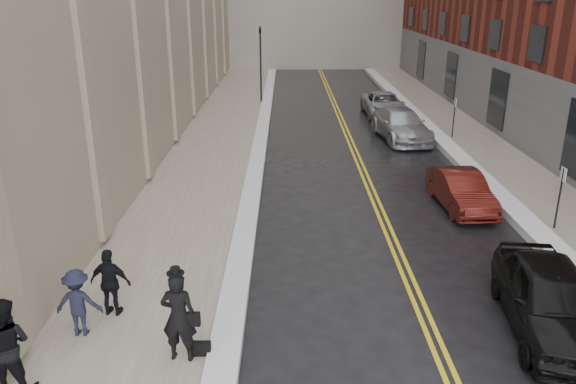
{
  "coord_description": "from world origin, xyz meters",
  "views": [
    {
      "loc": [
        -0.87,
        -8.83,
        7.5
      ],
      "look_at": [
        -0.81,
        7.49,
        1.6
      ],
      "focal_mm": 35.0,
      "sensor_mm": 36.0,
      "label": 1
    }
  ],
  "objects_px": {
    "car_black": "(551,299)",
    "pedestrian_main": "(179,317)",
    "pedestrian_a": "(6,345)",
    "pedestrian_b": "(78,302)",
    "car_silver_far": "(384,104)",
    "pedestrian_c": "(111,283)",
    "car_silver_near": "(401,125)",
    "car_maroon": "(461,190)"
  },
  "relations": [
    {
      "from": "car_silver_far",
      "to": "pedestrian_main",
      "type": "distance_m",
      "value": 26.45
    },
    {
      "from": "pedestrian_b",
      "to": "pedestrian_c",
      "type": "distance_m",
      "value": 0.95
    },
    {
      "from": "car_silver_near",
      "to": "pedestrian_c",
      "type": "distance_m",
      "value": 20.1
    },
    {
      "from": "car_silver_near",
      "to": "car_silver_far",
      "type": "relative_size",
      "value": 1.07
    },
    {
      "from": "pedestrian_b",
      "to": "car_maroon",
      "type": "bearing_deg",
      "value": -144.32
    },
    {
      "from": "car_black",
      "to": "pedestrian_b",
      "type": "bearing_deg",
      "value": -170.33
    },
    {
      "from": "car_maroon",
      "to": "car_silver_far",
      "type": "height_order",
      "value": "car_silver_far"
    },
    {
      "from": "car_black",
      "to": "pedestrian_main",
      "type": "bearing_deg",
      "value": -163.52
    },
    {
      "from": "car_silver_far",
      "to": "pedestrian_b",
      "type": "relative_size",
      "value": 3.19
    },
    {
      "from": "car_maroon",
      "to": "car_silver_near",
      "type": "bearing_deg",
      "value": 88.19
    },
    {
      "from": "car_black",
      "to": "pedestrian_a",
      "type": "xyz_separation_m",
      "value": [
        -11.4,
        -2.19,
        0.31
      ]
    },
    {
      "from": "car_silver_near",
      "to": "pedestrian_b",
      "type": "xyz_separation_m",
      "value": [
        -10.7,
        -18.13,
        0.16
      ]
    },
    {
      "from": "car_maroon",
      "to": "car_silver_near",
      "type": "relative_size",
      "value": 0.75
    },
    {
      "from": "pedestrian_a",
      "to": "car_maroon",
      "type": "bearing_deg",
      "value": -136.96
    },
    {
      "from": "pedestrian_main",
      "to": "car_black",
      "type": "bearing_deg",
      "value": -166.17
    },
    {
      "from": "car_maroon",
      "to": "pedestrian_b",
      "type": "bearing_deg",
      "value": -146.62
    },
    {
      "from": "car_black",
      "to": "pedestrian_a",
      "type": "height_order",
      "value": "pedestrian_a"
    },
    {
      "from": "car_silver_near",
      "to": "pedestrian_c",
      "type": "bearing_deg",
      "value": -127.06
    },
    {
      "from": "car_black",
      "to": "pedestrian_b",
      "type": "xyz_separation_m",
      "value": [
        -10.7,
        -0.33,
        0.13
      ]
    },
    {
      "from": "car_maroon",
      "to": "pedestrian_c",
      "type": "bearing_deg",
      "value": -148.25
    },
    {
      "from": "car_silver_near",
      "to": "pedestrian_b",
      "type": "bearing_deg",
      "value": -127.07
    },
    {
      "from": "car_silver_far",
      "to": "pedestrian_c",
      "type": "bearing_deg",
      "value": -114.87
    },
    {
      "from": "pedestrian_main",
      "to": "pedestrian_c",
      "type": "relative_size",
      "value": 1.19
    },
    {
      "from": "pedestrian_b",
      "to": "car_black",
      "type": "bearing_deg",
      "value": -179.14
    },
    {
      "from": "car_silver_near",
      "to": "pedestrian_b",
      "type": "distance_m",
      "value": 21.05
    },
    {
      "from": "car_silver_near",
      "to": "car_black",
      "type": "bearing_deg",
      "value": -96.51
    },
    {
      "from": "car_silver_near",
      "to": "car_silver_far",
      "type": "height_order",
      "value": "car_silver_near"
    },
    {
      "from": "car_silver_far",
      "to": "pedestrian_b",
      "type": "xyz_separation_m",
      "value": [
        -10.79,
        -24.17,
        0.24
      ]
    },
    {
      "from": "car_silver_near",
      "to": "car_silver_far",
      "type": "bearing_deg",
      "value": 82.71
    },
    {
      "from": "pedestrian_a",
      "to": "pedestrian_b",
      "type": "height_order",
      "value": "pedestrian_a"
    },
    {
      "from": "car_silver_near",
      "to": "pedestrian_main",
      "type": "relative_size",
      "value": 2.7
    },
    {
      "from": "pedestrian_main",
      "to": "pedestrian_b",
      "type": "xyz_separation_m",
      "value": [
        -2.42,
        0.92,
        -0.21
      ]
    },
    {
      "from": "car_silver_near",
      "to": "pedestrian_b",
      "type": "height_order",
      "value": "pedestrian_b"
    },
    {
      "from": "car_black",
      "to": "pedestrian_b",
      "type": "distance_m",
      "value": 10.71
    },
    {
      "from": "car_silver_near",
      "to": "car_silver_far",
      "type": "distance_m",
      "value": 6.04
    },
    {
      "from": "pedestrian_a",
      "to": "pedestrian_main",
      "type": "bearing_deg",
      "value": -160.88
    },
    {
      "from": "car_silver_far",
      "to": "pedestrian_a",
      "type": "height_order",
      "value": "pedestrian_a"
    },
    {
      "from": "pedestrian_c",
      "to": "pedestrian_a",
      "type": "bearing_deg",
      "value": 74.85
    },
    {
      "from": "car_maroon",
      "to": "car_silver_near",
      "type": "xyz_separation_m",
      "value": [
        -0.25,
        9.99,
        0.12
      ]
    },
    {
      "from": "car_silver_far",
      "to": "car_black",
      "type": "bearing_deg",
      "value": -91.26
    },
    {
      "from": "car_black",
      "to": "pedestrian_main",
      "type": "distance_m",
      "value": 8.39
    },
    {
      "from": "car_black",
      "to": "pedestrian_main",
      "type": "xyz_separation_m",
      "value": [
        -8.29,
        -1.25,
        0.34
      ]
    }
  ]
}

